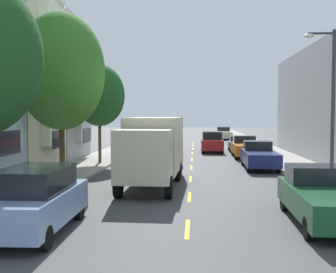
{
  "coord_description": "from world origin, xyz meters",
  "views": [
    {
      "loc": [
        0.21,
        -5.59,
        3.47
      ],
      "look_at": [
        -1.88,
        27.12,
        1.78
      ],
      "focal_mm": 44.78,
      "sensor_mm": 36.0,
      "label": 1
    }
  ],
  "objects": [
    {
      "name": "ground_plane",
      "position": [
        0.0,
        30.0,
        0.0
      ],
      "size": [
        160.0,
        160.0,
        0.0
      ],
      "primitive_type": "plane",
      "color": "#424244"
    },
    {
      "name": "sidewalk_left",
      "position": [
        -7.1,
        28.0,
        0.07
      ],
      "size": [
        3.2,
        120.0,
        0.14
      ],
      "primitive_type": "cube",
      "color": "#A39E93",
      "rests_on": "ground_plane"
    },
    {
      "name": "sidewalk_right",
      "position": [
        7.1,
        28.0,
        0.07
      ],
      "size": [
        3.2,
        120.0,
        0.14
      ],
      "primitive_type": "cube",
      "color": "#A39E93",
      "rests_on": "ground_plane"
    },
    {
      "name": "lane_centerline_dashes",
      "position": [
        0.0,
        24.5,
        0.0
      ],
      "size": [
        0.14,
        47.2,
        0.01
      ],
      "color": "yellow",
      "rests_on": "ground_plane"
    },
    {
      "name": "townhouse_fourth_dove_grey",
      "position": [
        -14.75,
        26.37,
        5.25
      ],
      "size": [
        12.91,
        6.59,
        10.91
      ],
      "color": "#A8A8AD",
      "rests_on": "ground_plane"
    },
    {
      "name": "street_tree_second",
      "position": [
        -6.4,
        14.87,
        5.62
      ],
      "size": [
        4.32,
        4.32,
        8.4
      ],
      "color": "#47331E",
      "rests_on": "sidewalk_left"
    },
    {
      "name": "street_tree_third",
      "position": [
        -6.4,
        23.19,
        4.82
      ],
      "size": [
        3.51,
        3.51,
        6.83
      ],
      "color": "#47331E",
      "rests_on": "sidewalk_left"
    },
    {
      "name": "street_lamp",
      "position": [
        5.95,
        12.71,
        4.15
      ],
      "size": [
        1.35,
        0.28,
        6.93
      ],
      "color": "#38383D",
      "rests_on": "sidewalk_right"
    },
    {
      "name": "delivery_box_truck",
      "position": [
        -1.79,
        14.86,
        1.9
      ],
      "size": [
        2.66,
        8.1,
        3.34
      ],
      "color": "beige",
      "rests_on": "ground_plane"
    },
    {
      "name": "parked_hatchback_teal",
      "position": [
        4.32,
        34.14,
        0.76
      ],
      "size": [
        1.83,
        4.04,
        1.5
      ],
      "color": "#195B60",
      "rests_on": "ground_plane"
    },
    {
      "name": "parked_pickup_forest",
      "position": [
        4.31,
        8.02,
        0.83
      ],
      "size": [
        2.14,
        5.35,
        1.73
      ],
      "color": "#194C28",
      "rests_on": "ground_plane"
    },
    {
      "name": "parked_hatchback_burgundy",
      "position": [
        -4.21,
        28.94,
        0.76
      ],
      "size": [
        1.8,
        4.02,
        1.5
      ],
      "color": "maroon",
      "rests_on": "ground_plane"
    },
    {
      "name": "parked_pickup_white",
      "position": [
        -4.38,
        53.8,
        0.83
      ],
      "size": [
        2.01,
        5.3,
        1.73
      ],
      "color": "silver",
      "rests_on": "ground_plane"
    },
    {
      "name": "parked_pickup_champagne",
      "position": [
        4.35,
        54.27,
        0.83
      ],
      "size": [
        2.03,
        5.31,
        1.73
      ],
      "color": "tan",
      "rests_on": "ground_plane"
    },
    {
      "name": "parked_suv_sky",
      "position": [
        -4.46,
        6.32,
        0.99
      ],
      "size": [
        2.0,
        4.82,
        1.93
      ],
      "color": "#7A9EC6",
      "rests_on": "ground_plane"
    },
    {
      "name": "parked_pickup_orange",
      "position": [
        4.34,
        28.79,
        0.83
      ],
      "size": [
        2.08,
        5.33,
        1.73
      ],
      "color": "orange",
      "rests_on": "ground_plane"
    },
    {
      "name": "parked_pickup_navy",
      "position": [
        4.39,
        21.7,
        0.83
      ],
      "size": [
        2.13,
        5.35,
        1.73
      ],
      "color": "navy",
      "rests_on": "ground_plane"
    },
    {
      "name": "moving_red_sedan",
      "position": [
        1.8,
        33.38,
        0.99
      ],
      "size": [
        1.95,
        4.8,
        1.93
      ],
      "color": "#AD1E1E",
      "rests_on": "ground_plane"
    }
  ]
}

